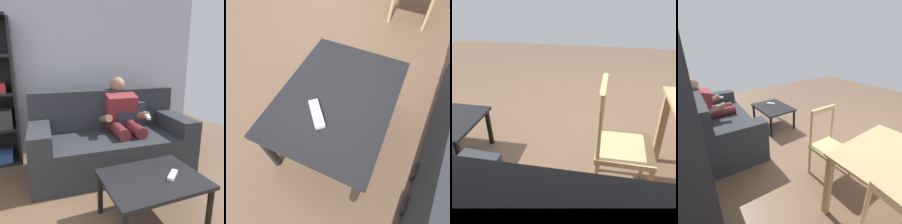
% 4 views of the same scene
% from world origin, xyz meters
% --- Properties ---
extents(ground_plane, '(8.22, 8.22, 0.00)m').
position_xyz_m(ground_plane, '(0.00, 0.00, 0.00)').
color(ground_plane, brown).
extents(dining_chair_facing_couch, '(0.43, 0.43, 0.94)m').
position_xyz_m(dining_chair_facing_couch, '(-0.45, 0.95, 0.45)').
color(dining_chair_facing_couch, tan).
rests_on(dining_chair_facing_couch, ground_plane).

